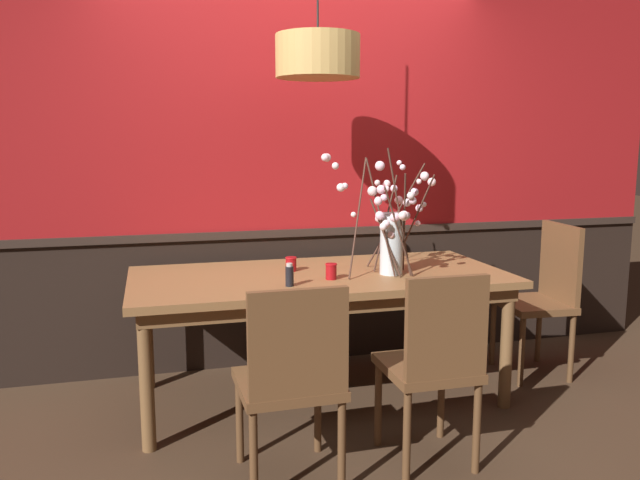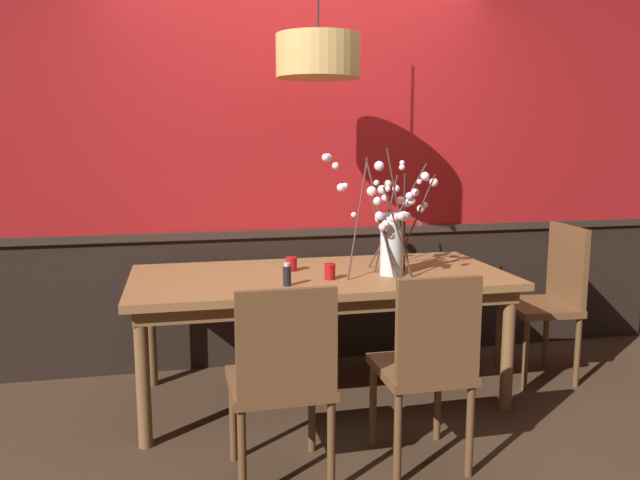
{
  "view_description": "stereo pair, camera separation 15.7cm",
  "coord_description": "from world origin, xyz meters",
  "px_view_note": "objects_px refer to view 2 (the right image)",
  "views": [
    {
      "loc": [
        -0.92,
        -3.43,
        1.51
      ],
      "look_at": [
        0.0,
        0.0,
        0.95
      ],
      "focal_mm": 35.33,
      "sensor_mm": 36.0,
      "label": 1
    },
    {
      "loc": [
        -0.77,
        -3.47,
        1.51
      ],
      "look_at": [
        0.0,
        0.0,
        0.95
      ],
      "focal_mm": 35.33,
      "sensor_mm": 36.0,
      "label": 2
    }
  ],
  "objects_px": {
    "candle_holder_nearer_edge": "(292,264)",
    "pendant_lamp": "(317,57)",
    "dining_table": "(320,287)",
    "chair_near_side_left": "(282,375)",
    "vase_with_blossoms": "(391,230)",
    "chair_head_east_end": "(550,294)",
    "chair_near_side_right": "(427,361)",
    "candle_holder_nearer_center": "(330,271)",
    "condiment_bottle": "(287,275)",
    "chair_far_side_right": "(335,272)"
  },
  "relations": [
    {
      "from": "dining_table",
      "to": "chair_far_side_right",
      "type": "height_order",
      "value": "chair_far_side_right"
    },
    {
      "from": "pendant_lamp",
      "to": "vase_with_blossoms",
      "type": "bearing_deg",
      "value": -22.27
    },
    {
      "from": "candle_holder_nearer_edge",
      "to": "condiment_bottle",
      "type": "relative_size",
      "value": 0.68
    },
    {
      "from": "candle_holder_nearer_center",
      "to": "vase_with_blossoms",
      "type": "bearing_deg",
      "value": 7.68
    },
    {
      "from": "chair_near_side_left",
      "to": "pendant_lamp",
      "type": "distance_m",
      "value": 1.78
    },
    {
      "from": "chair_head_east_end",
      "to": "pendant_lamp",
      "type": "bearing_deg",
      "value": 178.68
    },
    {
      "from": "dining_table",
      "to": "chair_near_side_left",
      "type": "xyz_separation_m",
      "value": [
        -0.37,
        -0.9,
        -0.16
      ]
    },
    {
      "from": "vase_with_blossoms",
      "to": "chair_head_east_end",
      "type": "bearing_deg",
      "value": 6.38
    },
    {
      "from": "pendant_lamp",
      "to": "chair_near_side_right",
      "type": "bearing_deg",
      "value": -72.66
    },
    {
      "from": "dining_table",
      "to": "chair_head_east_end",
      "type": "distance_m",
      "value": 1.51
    },
    {
      "from": "chair_near_side_right",
      "to": "candle_holder_nearer_center",
      "type": "bearing_deg",
      "value": 110.14
    },
    {
      "from": "chair_near_side_left",
      "to": "candle_holder_nearer_center",
      "type": "xyz_separation_m",
      "value": [
        0.39,
        0.74,
        0.28
      ]
    },
    {
      "from": "chair_near_side_right",
      "to": "chair_far_side_right",
      "type": "relative_size",
      "value": 0.95
    },
    {
      "from": "chair_near_side_right",
      "to": "pendant_lamp",
      "type": "height_order",
      "value": "pendant_lamp"
    },
    {
      "from": "chair_far_side_right",
      "to": "candle_holder_nearer_edge",
      "type": "xyz_separation_m",
      "value": [
        -0.47,
        -0.82,
        0.24
      ]
    },
    {
      "from": "chair_head_east_end",
      "to": "condiment_bottle",
      "type": "relative_size",
      "value": 7.94
    },
    {
      "from": "dining_table",
      "to": "candle_holder_nearer_edge",
      "type": "distance_m",
      "value": 0.22
    },
    {
      "from": "chair_near_side_left",
      "to": "vase_with_blossoms",
      "type": "distance_m",
      "value": 1.2
    },
    {
      "from": "candle_holder_nearer_center",
      "to": "candle_holder_nearer_edge",
      "type": "distance_m",
      "value": 0.32
    },
    {
      "from": "dining_table",
      "to": "chair_near_side_right",
      "type": "relative_size",
      "value": 2.3
    },
    {
      "from": "chair_near_side_left",
      "to": "pendant_lamp",
      "type": "relative_size",
      "value": 1.09
    },
    {
      "from": "chair_near_side_right",
      "to": "candle_holder_nearer_center",
      "type": "distance_m",
      "value": 0.84
    },
    {
      "from": "condiment_bottle",
      "to": "pendant_lamp",
      "type": "distance_m",
      "value": 1.22
    },
    {
      "from": "vase_with_blossoms",
      "to": "candle_holder_nearer_center",
      "type": "xyz_separation_m",
      "value": [
        -0.37,
        -0.05,
        -0.21
      ]
    },
    {
      "from": "chair_near_side_left",
      "to": "candle_holder_nearer_center",
      "type": "distance_m",
      "value": 0.88
    },
    {
      "from": "dining_table",
      "to": "vase_with_blossoms",
      "type": "distance_m",
      "value": 0.52
    },
    {
      "from": "dining_table",
      "to": "chair_near_side_left",
      "type": "distance_m",
      "value": 0.99
    },
    {
      "from": "candle_holder_nearer_edge",
      "to": "chair_near_side_right",
      "type": "bearing_deg",
      "value": -66.64
    },
    {
      "from": "chair_near_side_left",
      "to": "condiment_bottle",
      "type": "height_order",
      "value": "chair_near_side_left"
    },
    {
      "from": "dining_table",
      "to": "candle_holder_nearer_edge",
      "type": "xyz_separation_m",
      "value": [
        -0.15,
        0.11,
        0.12
      ]
    },
    {
      "from": "dining_table",
      "to": "chair_near_side_right",
      "type": "distance_m",
      "value": 0.97
    },
    {
      "from": "chair_near_side_left",
      "to": "candle_holder_nearer_edge",
      "type": "height_order",
      "value": "chair_near_side_left"
    },
    {
      "from": "chair_head_east_end",
      "to": "vase_with_blossoms",
      "type": "height_order",
      "value": "vase_with_blossoms"
    },
    {
      "from": "chair_near_side_right",
      "to": "pendant_lamp",
      "type": "relative_size",
      "value": 1.11
    },
    {
      "from": "vase_with_blossoms",
      "to": "pendant_lamp",
      "type": "height_order",
      "value": "pendant_lamp"
    },
    {
      "from": "chair_near_side_right",
      "to": "candle_holder_nearer_edge",
      "type": "bearing_deg",
      "value": 113.36
    },
    {
      "from": "vase_with_blossoms",
      "to": "candle_holder_nearer_edge",
      "type": "xyz_separation_m",
      "value": [
        -0.53,
        0.22,
        -0.21
      ]
    },
    {
      "from": "chair_near_side_right",
      "to": "vase_with_blossoms",
      "type": "bearing_deg",
      "value": 83.47
    },
    {
      "from": "chair_far_side_right",
      "to": "pendant_lamp",
      "type": "bearing_deg",
      "value": -110.22
    },
    {
      "from": "candle_holder_nearer_edge",
      "to": "condiment_bottle",
      "type": "xyz_separation_m",
      "value": [
        -0.09,
        -0.37,
        0.02
      ]
    },
    {
      "from": "vase_with_blossoms",
      "to": "chair_near_side_left",
      "type": "bearing_deg",
      "value": -133.66
    },
    {
      "from": "chair_head_east_end",
      "to": "candle_holder_nearer_edge",
      "type": "distance_m",
      "value": 1.67
    },
    {
      "from": "dining_table",
      "to": "condiment_bottle",
      "type": "height_order",
      "value": "condiment_bottle"
    },
    {
      "from": "chair_head_east_end",
      "to": "pendant_lamp",
      "type": "relative_size",
      "value": 1.16
    },
    {
      "from": "chair_head_east_end",
      "to": "chair_far_side_right",
      "type": "height_order",
      "value": "chair_far_side_right"
    },
    {
      "from": "candle_holder_nearer_edge",
      "to": "chair_near_side_left",
      "type": "bearing_deg",
      "value": -102.38
    },
    {
      "from": "candle_holder_nearer_center",
      "to": "candle_holder_nearer_edge",
      "type": "height_order",
      "value": "candle_holder_nearer_center"
    },
    {
      "from": "candle_holder_nearer_edge",
      "to": "pendant_lamp",
      "type": "bearing_deg",
      "value": -24.11
    },
    {
      "from": "candle_holder_nearer_center",
      "to": "chair_far_side_right",
      "type": "bearing_deg",
      "value": 74.61
    },
    {
      "from": "chair_far_side_right",
      "to": "condiment_bottle",
      "type": "distance_m",
      "value": 1.34
    }
  ]
}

